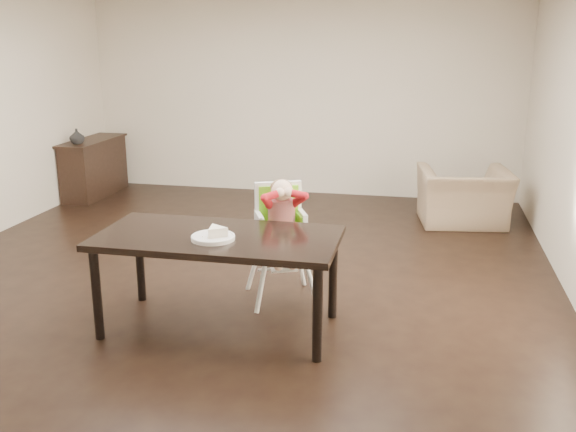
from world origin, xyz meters
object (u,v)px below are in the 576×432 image
(dining_table, at_px, (218,245))
(armchair, at_px, (464,188))
(high_chair, at_px, (281,215))
(sideboard, at_px, (94,167))

(dining_table, bearing_deg, armchair, 59.29)
(high_chair, distance_m, sideboard, 4.52)
(dining_table, height_order, armchair, armchair)
(armchair, bearing_deg, sideboard, -12.93)
(sideboard, bearing_deg, armchair, -4.48)
(high_chair, xyz_separation_m, armchair, (1.63, 2.62, -0.29))
(armchair, xyz_separation_m, sideboard, (-4.98, 0.39, -0.05))
(dining_table, relative_size, armchair, 1.76)
(armchair, height_order, sideboard, armchair)
(dining_table, distance_m, high_chair, 0.75)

